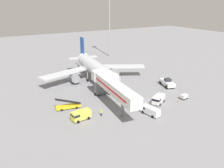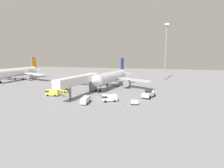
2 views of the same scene
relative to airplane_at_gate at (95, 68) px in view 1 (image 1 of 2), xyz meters
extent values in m
plane|color=gray|center=(4.49, -23.74, -4.62)|extent=(300.00, 300.00, 0.00)
cylinder|color=silver|center=(-0.13, -1.20, 0.16)|extent=(7.54, 27.81, 4.55)
cone|color=silver|center=(-1.82, -16.47, 0.16)|extent=(4.79, 3.72, 4.46)
cone|color=silver|center=(1.65, 14.97, 0.50)|extent=(4.85, 5.51, 4.32)
cube|color=#1947A3|center=(1.52, 13.71, 4.71)|extent=(0.79, 3.99, 7.28)
cube|color=silver|center=(4.19, 13.05, 0.73)|extent=(5.74, 3.47, 0.24)
cube|color=silver|center=(-1.24, 13.65, 0.73)|extent=(5.74, 3.47, 0.24)
cube|color=silver|center=(10.09, 0.20, -0.87)|extent=(17.11, 11.70, 0.44)
cube|color=silver|center=(-9.81, 2.40, -0.87)|extent=(17.72, 8.51, 0.44)
cylinder|color=gray|center=(7.06, -0.46, -2.55)|extent=(3.16, 3.90, 2.78)
cylinder|color=gray|center=(-6.99, 1.09, -2.55)|extent=(3.16, 3.90, 2.78)
cylinder|color=gray|center=(-1.31, -11.85, -2.64)|extent=(0.28, 0.28, 2.86)
cylinder|color=black|center=(-1.31, -11.85, -4.07)|extent=(0.47, 1.13, 1.10)
cylinder|color=gray|center=(2.65, 0.15, -2.64)|extent=(0.28, 0.28, 2.86)
cylinder|color=black|center=(2.65, 0.15, -4.07)|extent=(0.47, 1.13, 1.10)
cylinder|color=gray|center=(-2.55, 0.72, -2.64)|extent=(0.28, 0.28, 2.86)
cylinder|color=black|center=(-2.55, 0.72, -4.07)|extent=(0.47, 1.13, 1.10)
cube|color=silver|center=(-5.53, -22.28, 1.21)|extent=(5.29, 21.60, 2.70)
cube|color=red|center=(-7.05, -22.12, 1.21)|extent=(1.98, 17.88, 0.44)
cube|color=silver|center=(-4.32, -11.05, 1.21)|extent=(3.73, 3.16, 2.84)
cube|color=#232833|center=(-4.18, -9.76, 1.46)|extent=(3.31, 0.59, 0.90)
cube|color=slate|center=(-4.38, -11.64, -2.18)|extent=(2.73, 2.06, 4.08)
cylinder|color=black|center=(-5.80, -11.49, -4.22)|extent=(0.38, 0.83, 0.80)
cylinder|color=black|center=(-2.96, -11.80, -4.22)|extent=(0.38, 0.83, 0.80)
cylinder|color=slate|center=(-6.00, -26.54, -2.38)|extent=(0.70, 0.70, 4.48)
cube|color=white|center=(17.71, -16.08, -3.45)|extent=(4.33, 7.01, 1.23)
cube|color=#232833|center=(17.61, -16.40, -2.39)|extent=(2.23, 2.24, 0.90)
cylinder|color=black|center=(18.26, -18.47, -4.07)|extent=(0.70, 1.17, 1.10)
cylinder|color=black|center=(15.93, -17.78, -4.07)|extent=(0.70, 1.17, 1.10)
cylinder|color=black|center=(19.48, -14.39, -4.07)|extent=(0.70, 1.17, 1.10)
cylinder|color=black|center=(17.15, -13.70, -4.07)|extent=(0.70, 1.17, 1.10)
cube|color=yellow|center=(-15.46, -15.78, -4.04)|extent=(6.52, 2.92, 0.55)
cube|color=black|center=(-15.46, -15.78, -2.65)|extent=(6.42, 2.05, 2.19)
cylinder|color=black|center=(-17.47, -16.41, -4.32)|extent=(0.63, 0.31, 0.60)
cylinder|color=black|center=(-17.18, -14.56, -4.32)|extent=(0.63, 0.31, 0.60)
cylinder|color=black|center=(-13.74, -16.99, -4.32)|extent=(0.63, 0.31, 0.60)
cylinder|color=black|center=(-13.45, -15.14, -4.32)|extent=(0.63, 0.31, 0.60)
cube|color=#E5DB4C|center=(-15.02, -23.03, -3.36)|extent=(4.71, 2.46, 1.94)
cube|color=#1E232D|center=(-16.53, -23.24, -2.93)|extent=(1.69, 2.05, 0.62)
cylinder|color=black|center=(-16.27, -24.10, -4.28)|extent=(0.72, 0.42, 0.68)
cylinder|color=black|center=(-16.52, -22.35, -4.28)|extent=(0.72, 0.42, 0.68)
cylinder|color=black|center=(-13.52, -23.70, -4.28)|extent=(0.72, 0.42, 0.68)
cylinder|color=black|center=(-13.77, -21.96, -4.28)|extent=(0.72, 0.42, 0.68)
cube|color=silver|center=(0.38, -29.01, -3.52)|extent=(2.59, 5.24, 1.63)
cube|color=#1E232D|center=(0.10, -27.33, -3.16)|extent=(2.07, 1.88, 0.52)
cylinder|color=black|center=(-0.73, -27.61, -4.28)|extent=(0.43, 0.72, 0.68)
cylinder|color=black|center=(0.98, -27.33, -4.28)|extent=(0.43, 0.72, 0.68)
cylinder|color=black|center=(-0.23, -30.68, -4.28)|extent=(0.43, 0.72, 0.68)
cylinder|color=black|center=(1.48, -30.40, -4.28)|extent=(0.43, 0.72, 0.68)
cube|color=white|center=(6.55, -24.85, -3.41)|extent=(4.97, 3.89, 1.83)
cube|color=#1E232D|center=(5.17, -25.56, -3.01)|extent=(2.24, 2.49, 0.59)
cylinder|color=black|center=(5.74, -26.36, -4.28)|extent=(0.77, 0.64, 0.68)
cylinder|color=black|center=(4.85, -24.64, -4.28)|extent=(0.77, 0.64, 0.68)
cylinder|color=black|center=(8.25, -25.05, -4.28)|extent=(0.77, 0.64, 0.68)
cylinder|color=black|center=(7.35, -23.34, -4.28)|extent=(0.77, 0.64, 0.68)
cube|color=#38383D|center=(14.63, -26.31, -4.33)|extent=(2.27, 1.60, 0.22)
cube|color=silver|center=(14.63, -26.31, -3.76)|extent=(2.27, 1.60, 0.93)
cylinder|color=black|center=(13.98, -27.01, -4.44)|extent=(0.37, 0.17, 0.36)
cylinder|color=black|center=(13.81, -25.81, -4.44)|extent=(0.37, 0.17, 0.36)
cylinder|color=black|center=(15.45, -26.80, -4.44)|extent=(0.37, 0.17, 0.36)
cylinder|color=black|center=(15.27, -25.60, -4.44)|extent=(0.37, 0.17, 0.36)
cylinder|color=#1E2333|center=(-10.12, -23.69, -4.20)|extent=(0.34, 0.34, 0.84)
cylinder|color=#D8EA19|center=(-10.12, -23.69, -3.45)|extent=(0.45, 0.45, 0.66)
sphere|color=tan|center=(-10.12, -23.69, -2.99)|extent=(0.23, 0.23, 0.23)
cube|color=black|center=(11.70, -26.90, -4.61)|extent=(0.33, 0.33, 0.03)
cone|color=orange|center=(11.70, -26.90, -4.35)|extent=(0.28, 0.28, 0.49)
cube|color=black|center=(2.29, -12.66, -4.61)|extent=(0.43, 0.43, 0.03)
cone|color=orange|center=(2.29, -12.66, -4.28)|extent=(0.37, 0.37, 0.64)
cylinder|color=#93969B|center=(22.77, 30.04, 10.75)|extent=(0.56, 0.56, 30.75)
camera|label=1|loc=(-32.99, -67.87, 21.38)|focal=37.29mm
camera|label=2|loc=(22.25, -75.25, 9.15)|focal=28.22mm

